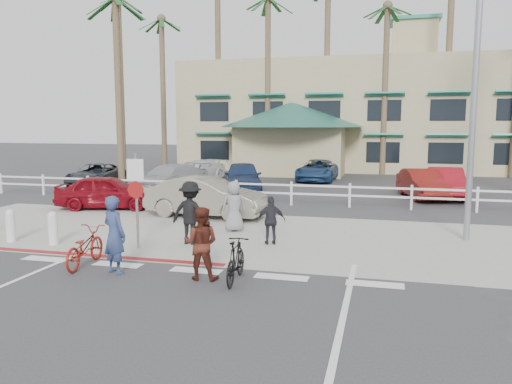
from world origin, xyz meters
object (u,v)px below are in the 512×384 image
(bike_red, at_px, (85,247))
(car_white_sedan, at_px, (206,197))
(sign_post, at_px, (137,196))
(car_red_compact, at_px, (108,192))
(bike_black, at_px, (236,260))

(bike_red, relative_size, car_white_sedan, 0.39)
(sign_post, xyz_separation_m, car_white_sedan, (0.17, 4.94, -0.72))
(bike_red, distance_m, car_red_compact, 8.42)
(bike_red, xyz_separation_m, bike_black, (3.82, -0.26, 0.01))
(bike_red, height_order, car_white_sedan, car_white_sedan)
(car_white_sedan, bearing_deg, sign_post, -176.04)
(car_white_sedan, height_order, car_red_compact, car_white_sedan)
(bike_red, bearing_deg, car_white_sedan, -101.15)
(bike_red, relative_size, bike_black, 1.12)
(car_red_compact, bearing_deg, car_white_sedan, -113.04)
(sign_post, relative_size, car_white_sedan, 0.65)
(bike_black, bearing_deg, car_red_compact, -48.89)
(bike_red, bearing_deg, sign_post, -108.86)
(sign_post, bearing_deg, car_white_sedan, 88.03)
(bike_black, bearing_deg, car_white_sedan, -68.95)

